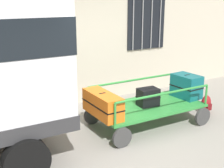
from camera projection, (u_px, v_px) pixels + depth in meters
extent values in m
plane|color=gray|center=(120.00, 140.00, 5.92)|extent=(40.00, 40.00, 0.00)
cube|color=#BCB29E|center=(67.00, 3.00, 7.26)|extent=(12.00, 0.30, 5.00)
cylinder|color=gray|center=(13.00, 28.00, 6.59)|extent=(0.03, 0.03, 1.50)
cube|color=black|center=(146.00, 21.00, 8.31)|extent=(1.20, 0.04, 1.50)
cylinder|color=gray|center=(133.00, 22.00, 8.06)|extent=(0.03, 0.03, 1.50)
cylinder|color=gray|center=(143.00, 22.00, 8.20)|extent=(0.03, 0.03, 1.50)
cylinder|color=gray|center=(152.00, 21.00, 8.34)|extent=(0.03, 0.03, 1.50)
cylinder|color=gray|center=(160.00, 21.00, 8.49)|extent=(0.03, 0.03, 1.50)
cylinder|color=black|center=(27.00, 160.00, 4.51)|extent=(0.70, 0.22, 0.70)
cube|color=#2D8438|center=(148.00, 106.00, 6.50)|extent=(2.33, 1.19, 0.05)
cylinder|color=#383838|center=(203.00, 117.00, 6.53)|extent=(0.39, 0.06, 0.39)
cylinder|color=#383838|center=(166.00, 100.00, 7.55)|extent=(0.39, 0.06, 0.39)
cylinder|color=#383838|center=(122.00, 138.00, 5.57)|extent=(0.39, 0.06, 0.39)
cylinder|color=#383838|center=(92.00, 115.00, 6.59)|extent=(0.39, 0.06, 0.39)
cylinder|color=#2D8438|center=(206.00, 95.00, 6.51)|extent=(0.04, 0.04, 0.42)
cylinder|color=#2D8438|center=(172.00, 82.00, 7.43)|extent=(0.04, 0.04, 0.42)
cylinder|color=#2D8438|center=(115.00, 114.00, 5.44)|extent=(0.04, 0.04, 0.42)
cylinder|color=#2D8438|center=(88.00, 97.00, 6.36)|extent=(0.04, 0.04, 0.42)
cylinder|color=#2D8438|center=(165.00, 93.00, 5.91)|extent=(2.25, 0.04, 0.04)
cylinder|color=#2D8438|center=(134.00, 80.00, 6.84)|extent=(2.25, 0.04, 0.04)
cube|color=orange|center=(103.00, 104.00, 5.91)|extent=(0.39, 1.04, 0.45)
cube|color=black|center=(103.00, 104.00, 5.91)|extent=(0.40, 1.05, 0.02)
cube|color=black|center=(102.00, 94.00, 5.85)|extent=(0.13, 0.03, 0.02)
cube|color=black|center=(148.00, 97.00, 6.44)|extent=(0.44, 0.33, 0.37)
cube|color=black|center=(148.00, 97.00, 6.44)|extent=(0.45, 0.34, 0.02)
cube|color=black|center=(148.00, 89.00, 6.39)|extent=(0.15, 0.04, 0.02)
cube|color=#0F5960|center=(186.00, 86.00, 6.95)|extent=(0.47, 0.67, 0.52)
cube|color=black|center=(186.00, 86.00, 6.95)|extent=(0.48, 0.68, 0.02)
cube|color=black|center=(187.00, 75.00, 6.88)|extent=(0.15, 0.04, 0.02)
ellipsoid|color=maroon|center=(206.00, 104.00, 7.20)|extent=(0.27, 0.19, 0.44)
cube|color=maroon|center=(209.00, 107.00, 7.13)|extent=(0.14, 0.06, 0.15)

